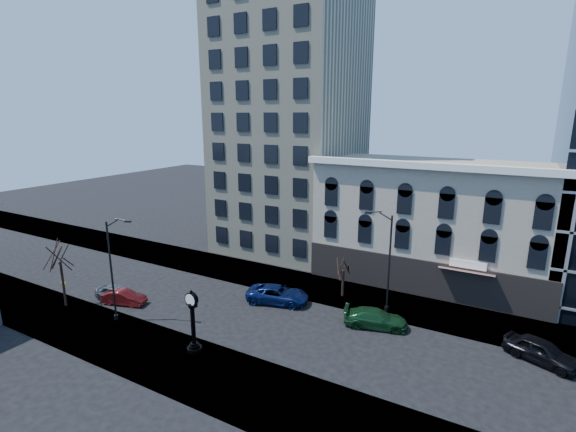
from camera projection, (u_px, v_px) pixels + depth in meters
The scene contains 16 objects.
ground at pixel (244, 315), 35.33m from camera, with size 160.00×160.00×0.00m, color black.
sidewalk_far at pixel (290, 282), 42.09m from camera, with size 160.00×6.00×0.12m, color gray.
sidewalk_near at pixel (177, 361), 28.53m from camera, with size 160.00×6.00×0.12m, color gray.
cream_tower at pixel (290, 90), 49.64m from camera, with size 15.90×15.40×42.50m.
victorian_row at pixel (433, 222), 41.67m from camera, with size 22.60×11.19×12.50m.
street_clock at pixel (193, 324), 29.19m from camera, with size 1.06×1.06×4.67m.
street_lamp_near at pixel (115, 243), 32.57m from camera, with size 2.22×0.84×8.77m.
street_lamp_far at pixel (383, 235), 34.30m from camera, with size 2.22×0.97×8.90m.
bare_tree_near at pixel (59, 252), 35.56m from camera, with size 3.83×3.83×6.57m.
bare_tree_far at pixel (343, 265), 38.01m from camera, with size 2.35×2.35×4.04m.
warning_sign at pixel (64, 286), 37.15m from camera, with size 0.70×0.05×2.14m.
car_near_a at pixel (117, 293), 37.93m from camera, with size 1.68×4.17×1.42m, color #595B60.
car_near_b at pixel (124, 297), 37.16m from camera, with size 1.35×3.89×1.28m, color maroon.
car_far_a at pixel (278, 294), 37.43m from camera, with size 2.57×5.57×1.55m, color #0C194C.
car_far_b at pixel (376, 318), 33.14m from camera, with size 2.04×5.02×1.46m, color #143F1E.
car_far_c at pixel (542, 351), 28.42m from camera, with size 1.92×4.77×1.62m, color black.
Camera 1 is at (19.02, -26.39, 16.52)m, focal length 26.00 mm.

